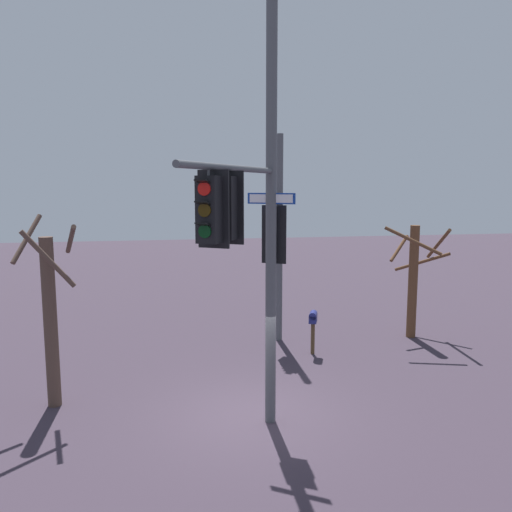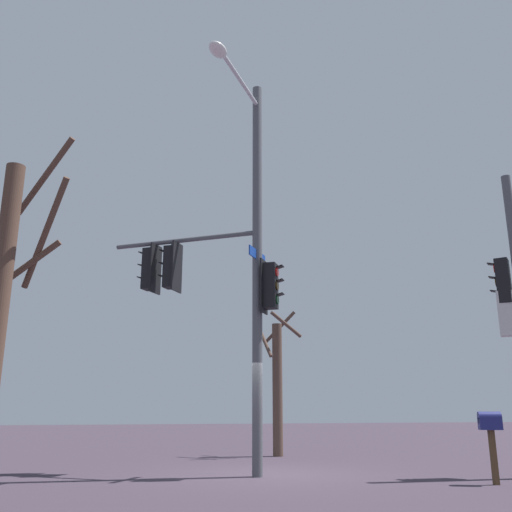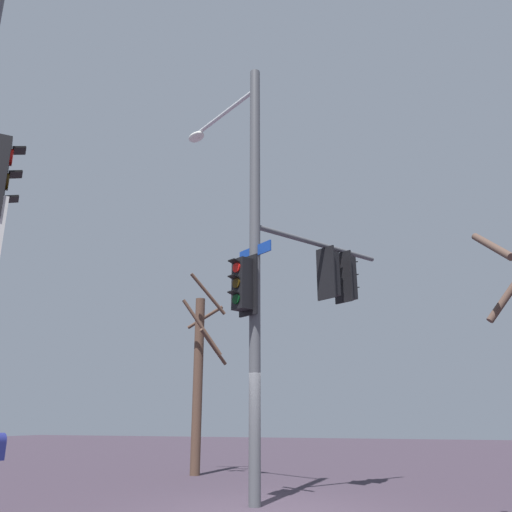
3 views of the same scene
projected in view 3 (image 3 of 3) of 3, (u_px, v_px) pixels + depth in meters
ground_plane at (267, 511)px, 9.46m from camera, size 80.00×80.00×0.00m
main_signal_pole_assembly at (277, 258)px, 12.01m from camera, size 4.78×4.08×9.76m
bare_tree_corner at (199, 375)px, 16.38m from camera, size 1.61×1.63×6.05m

